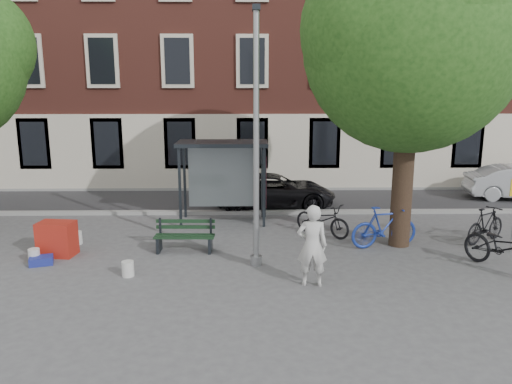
{
  "coord_description": "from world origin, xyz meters",
  "views": [
    {
      "loc": [
        -0.21,
        -11.71,
        4.36
      ],
      "look_at": [
        0.03,
        2.08,
        1.4
      ],
      "focal_mm": 35.0,
      "sensor_mm": 36.0,
      "label": 1
    }
  ],
  "objects_px": {
    "bike_b": "(384,227)",
    "lamppost": "(256,153)",
    "bike_a": "(322,219)",
    "bike_d": "(486,225)",
    "red_stand": "(57,239)",
    "bike_c": "(505,248)",
    "painter": "(312,246)",
    "car_dark": "(275,191)",
    "bench": "(185,237)",
    "bus_shelter": "(235,163)"
  },
  "relations": [
    {
      "from": "bike_b",
      "to": "bench",
      "type": "bearing_deg",
      "value": 79.6
    },
    {
      "from": "painter",
      "to": "bike_a",
      "type": "height_order",
      "value": "painter"
    },
    {
      "from": "bench",
      "to": "red_stand",
      "type": "relative_size",
      "value": 1.79
    },
    {
      "from": "car_dark",
      "to": "red_stand",
      "type": "relative_size",
      "value": 4.86
    },
    {
      "from": "bike_b",
      "to": "car_dark",
      "type": "distance_m",
      "value": 5.42
    },
    {
      "from": "bench",
      "to": "bike_a",
      "type": "xyz_separation_m",
      "value": [
        3.89,
        1.39,
        0.11
      ]
    },
    {
      "from": "bus_shelter",
      "to": "car_dark",
      "type": "relative_size",
      "value": 0.65
    },
    {
      "from": "bus_shelter",
      "to": "bike_b",
      "type": "relative_size",
      "value": 1.48
    },
    {
      "from": "bike_b",
      "to": "red_stand",
      "type": "height_order",
      "value": "bike_b"
    },
    {
      "from": "bike_d",
      "to": "painter",
      "type": "bearing_deg",
      "value": 86.1
    },
    {
      "from": "bike_b",
      "to": "bike_c",
      "type": "relative_size",
      "value": 0.88
    },
    {
      "from": "bench",
      "to": "car_dark",
      "type": "relative_size",
      "value": 0.37
    },
    {
      "from": "bike_a",
      "to": "red_stand",
      "type": "bearing_deg",
      "value": 146.0
    },
    {
      "from": "bus_shelter",
      "to": "painter",
      "type": "relative_size",
      "value": 1.55
    },
    {
      "from": "bike_b",
      "to": "car_dark",
      "type": "xyz_separation_m",
      "value": [
        -2.75,
        4.68,
        0.03
      ]
    },
    {
      "from": "bike_b",
      "to": "red_stand",
      "type": "distance_m",
      "value": 8.71
    },
    {
      "from": "painter",
      "to": "bike_b",
      "type": "distance_m",
      "value": 3.53
    },
    {
      "from": "bus_shelter",
      "to": "bike_b",
      "type": "distance_m",
      "value": 5.16
    },
    {
      "from": "lamppost",
      "to": "bike_a",
      "type": "xyz_separation_m",
      "value": [
        2.0,
        2.47,
        -2.3
      ]
    },
    {
      "from": "bike_a",
      "to": "painter",
      "type": "bearing_deg",
      "value": -149.13
    },
    {
      "from": "bike_b",
      "to": "car_dark",
      "type": "relative_size",
      "value": 0.44
    },
    {
      "from": "painter",
      "to": "bike_d",
      "type": "xyz_separation_m",
      "value": [
        5.3,
        3.01,
        -0.41
      ]
    },
    {
      "from": "bus_shelter",
      "to": "bike_d",
      "type": "xyz_separation_m",
      "value": [
        7.11,
        -2.4,
        -1.41
      ]
    },
    {
      "from": "painter",
      "to": "bike_b",
      "type": "height_order",
      "value": "painter"
    },
    {
      "from": "bike_b",
      "to": "bike_a",
      "type": "bearing_deg",
      "value": 40.04
    },
    {
      "from": "lamppost",
      "to": "red_stand",
      "type": "relative_size",
      "value": 6.79
    },
    {
      "from": "bench",
      "to": "lamppost",
      "type": "bearing_deg",
      "value": -28.16
    },
    {
      "from": "lamppost",
      "to": "car_dark",
      "type": "height_order",
      "value": "lamppost"
    },
    {
      "from": "bench",
      "to": "bike_b",
      "type": "distance_m",
      "value": 5.43
    },
    {
      "from": "bike_a",
      "to": "red_stand",
      "type": "relative_size",
      "value": 2.05
    },
    {
      "from": "painter",
      "to": "car_dark",
      "type": "relative_size",
      "value": 0.42
    },
    {
      "from": "bench",
      "to": "bike_a",
      "type": "height_order",
      "value": "bike_a"
    },
    {
      "from": "painter",
      "to": "bike_d",
      "type": "distance_m",
      "value": 6.11
    },
    {
      "from": "bench",
      "to": "bus_shelter",
      "type": "bearing_deg",
      "value": 68.63
    },
    {
      "from": "bike_b",
      "to": "bike_d",
      "type": "distance_m",
      "value": 3.0
    },
    {
      "from": "painter",
      "to": "car_dark",
      "type": "bearing_deg",
      "value": -82.72
    },
    {
      "from": "painter",
      "to": "car_dark",
      "type": "distance_m",
      "value": 7.32
    },
    {
      "from": "lamppost",
      "to": "bike_b",
      "type": "xyz_separation_m",
      "value": [
        3.53,
        1.32,
        -2.2
      ]
    },
    {
      "from": "red_stand",
      "to": "car_dark",
      "type": "bearing_deg",
      "value": 41.17
    },
    {
      "from": "bike_a",
      "to": "car_dark",
      "type": "height_order",
      "value": "car_dark"
    },
    {
      "from": "bike_c",
      "to": "lamppost",
      "type": "bearing_deg",
      "value": 146.85
    },
    {
      "from": "car_dark",
      "to": "lamppost",
      "type": "bearing_deg",
      "value": 170.12
    },
    {
      "from": "bike_b",
      "to": "lamppost",
      "type": "bearing_deg",
      "value": 97.64
    },
    {
      "from": "bike_d",
      "to": "bike_b",
      "type": "bearing_deg",
      "value": 63.78
    },
    {
      "from": "bus_shelter",
      "to": "bench",
      "type": "relative_size",
      "value": 1.77
    },
    {
      "from": "bike_a",
      "to": "bike_d",
      "type": "xyz_separation_m",
      "value": [
        4.5,
        -0.77,
        0.03
      ]
    },
    {
      "from": "lamppost",
      "to": "bike_d",
      "type": "relative_size",
      "value": 3.6
    },
    {
      "from": "lamppost",
      "to": "red_stand",
      "type": "bearing_deg",
      "value": 171.28
    },
    {
      "from": "red_stand",
      "to": "bike_c",
      "type": "bearing_deg",
      "value": -6.66
    },
    {
      "from": "bike_c",
      "to": "red_stand",
      "type": "relative_size",
      "value": 2.44
    }
  ]
}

